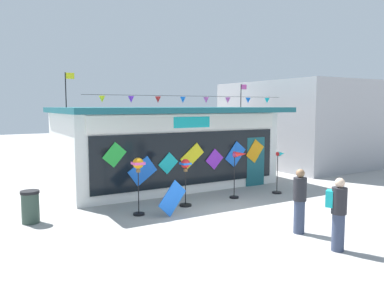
{
  "coord_description": "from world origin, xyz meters",
  "views": [
    {
      "loc": [
        -6.97,
        -8.53,
        3.28
      ],
      "look_at": [
        -0.39,
        2.78,
        1.98
      ],
      "focal_mm": 35.85,
      "sensor_mm": 36.0,
      "label": 1
    }
  ],
  "objects": [
    {
      "name": "wind_spinner_center_right",
      "position": [
        3.04,
        2.13,
        0.95
      ],
      "size": [
        0.55,
        0.35,
        1.59
      ],
      "color": "black",
      "rests_on": "ground_plane"
    },
    {
      "name": "ground_plane",
      "position": [
        0.0,
        0.0,
        0.0
      ],
      "size": [
        80.0,
        80.0,
        0.0
      ],
      "primitive_type": "plane",
      "color": "#9E9B99"
    },
    {
      "name": "neighbour_building",
      "position": [
        9.36,
        7.37,
        2.3
      ],
      "size": [
        6.0,
        7.83,
        4.6
      ],
      "primitive_type": "cube",
      "color": "#99999E",
      "rests_on": "ground_plane"
    },
    {
      "name": "display_kite_on_ground",
      "position": [
        -1.81,
        1.5,
        0.53
      ],
      "size": [
        1.05,
        0.27,
        1.05
      ],
      "primitive_type": "cube",
      "rotation": [
        -0.25,
        0.79,
        0.0
      ],
      "color": "blue",
      "rests_on": "ground_plane"
    },
    {
      "name": "person_mid_plaza",
      "position": [
        0.13,
        -2.89,
        0.89
      ],
      "size": [
        0.42,
        0.48,
        1.68
      ],
      "rotation": [
        0.0,
        0.0,
        0.54
      ],
      "color": "#333D56",
      "rests_on": "ground_plane"
    },
    {
      "name": "wind_spinner_center_left",
      "position": [
        1.29,
        2.33,
        1.24
      ],
      "size": [
        0.7,
        0.33,
        1.68
      ],
      "color": "black",
      "rests_on": "ground_plane"
    },
    {
      "name": "person_near_camera",
      "position": [
        0.28,
        -1.58,
        0.86
      ],
      "size": [
        0.34,
        0.34,
        1.68
      ],
      "rotation": [
        0.0,
        0.0,
        4.7
      ],
      "color": "#333D56",
      "rests_on": "ground_plane"
    },
    {
      "name": "kite_shop_building",
      "position": [
        0.1,
        5.85,
        1.64
      ],
      "size": [
        8.86,
        5.3,
        4.5
      ],
      "color": "silver",
      "rests_on": "ground_plane"
    },
    {
      "name": "wind_spinner_far_left",
      "position": [
        -2.68,
        2.05,
        1.35
      ],
      "size": [
        0.35,
        0.35,
        1.75
      ],
      "color": "black",
      "rests_on": "ground_plane"
    },
    {
      "name": "trash_bin",
      "position": [
        -5.61,
        2.84,
        0.47
      ],
      "size": [
        0.52,
        0.52,
        0.92
      ],
      "color": "#2D4238",
      "rests_on": "ground_plane"
    },
    {
      "name": "wind_spinner_left",
      "position": [
        -0.95,
        2.25,
        1.1
      ],
      "size": [
        0.4,
        0.4,
        1.56
      ],
      "color": "black",
      "rests_on": "ground_plane"
    }
  ]
}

